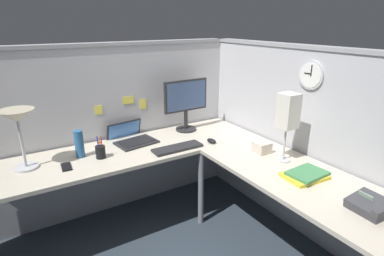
% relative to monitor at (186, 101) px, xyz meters
% --- Properties ---
extents(ground_plane, '(6.80, 6.80, 0.00)m').
position_rel_monitor_xyz_m(ground_plane, '(-0.29, -0.64, -1.02)').
color(ground_plane, '#2D3842').
extents(cubicle_wall_back, '(2.57, 0.12, 1.58)m').
position_rel_monitor_xyz_m(cubicle_wall_back, '(-0.66, 0.23, -0.23)').
color(cubicle_wall_back, '#B2B2B7').
rests_on(cubicle_wall_back, ground).
extents(cubicle_wall_right, '(0.12, 2.37, 1.58)m').
position_rel_monitor_xyz_m(cubicle_wall_right, '(0.58, -0.90, -0.23)').
color(cubicle_wall_right, '#B2B2B7').
rests_on(cubicle_wall_right, ground).
extents(desk, '(2.35, 2.15, 0.73)m').
position_rel_monitor_xyz_m(desk, '(-0.44, -0.69, -0.39)').
color(desk, beige).
rests_on(desk, ground).
extents(monitor, '(0.46, 0.20, 0.50)m').
position_rel_monitor_xyz_m(monitor, '(0.00, 0.00, 0.00)').
color(monitor, '#232326').
rests_on(monitor, desk).
extents(laptop, '(0.39, 0.43, 0.22)m').
position_rel_monitor_xyz_m(laptop, '(-0.57, 0.02, -0.27)').
color(laptop, '#232326').
rests_on(laptop, desk).
extents(keyboard, '(0.43, 0.14, 0.02)m').
position_rel_monitor_xyz_m(keyboard, '(-0.31, -0.38, -0.28)').
color(keyboard, '#232326').
rests_on(keyboard, desk).
extents(computer_mouse, '(0.06, 0.10, 0.03)m').
position_rel_monitor_xyz_m(computer_mouse, '(0.02, -0.41, -0.28)').
color(computer_mouse, black).
rests_on(computer_mouse, desk).
extents(desk_lamp_dome, '(0.24, 0.24, 0.44)m').
position_rel_monitor_xyz_m(desk_lamp_dome, '(-1.43, -0.11, 0.07)').
color(desk_lamp_dome, '#B7BABF').
rests_on(desk_lamp_dome, desk).
extents(pen_cup, '(0.08, 0.08, 0.18)m').
position_rel_monitor_xyz_m(pen_cup, '(-0.91, -0.22, -0.24)').
color(pen_cup, black).
rests_on(pen_cup, desk).
extents(cell_phone, '(0.08, 0.15, 0.01)m').
position_rel_monitor_xyz_m(cell_phone, '(-1.18, -0.25, -0.29)').
color(cell_phone, black).
rests_on(cell_phone, desk).
extents(thermos_flask, '(0.07, 0.07, 0.22)m').
position_rel_monitor_xyz_m(thermos_flask, '(-1.04, -0.11, -0.18)').
color(thermos_flask, '#26598C').
rests_on(thermos_flask, desk).
extents(office_phone, '(0.20, 0.22, 0.11)m').
position_rel_monitor_xyz_m(office_phone, '(0.17, -1.75, -0.26)').
color(office_phone, '#38383D').
rests_on(office_phone, desk).
extents(book_stack, '(0.30, 0.23, 0.04)m').
position_rel_monitor_xyz_m(book_stack, '(0.19, -1.28, -0.27)').
color(book_stack, yellow).
rests_on(book_stack, desk).
extents(desk_lamp_paper, '(0.13, 0.13, 0.53)m').
position_rel_monitor_xyz_m(desk_lamp_paper, '(0.28, -1.01, 0.09)').
color(desk_lamp_paper, '#B7BABF').
rests_on(desk_lamp_paper, desk).
extents(tissue_box, '(0.12, 0.12, 0.09)m').
position_rel_monitor_xyz_m(tissue_box, '(0.24, -0.80, -0.25)').
color(tissue_box, beige).
rests_on(tissue_box, desk).
extents(wall_clock, '(0.04, 0.22, 0.22)m').
position_rel_monitor_xyz_m(wall_clock, '(0.52, -0.98, 0.34)').
color(wall_clock, '#B7BABF').
extents(pinned_note_leftmost, '(0.06, 0.00, 0.08)m').
position_rel_monitor_xyz_m(pinned_note_leftmost, '(-0.79, 0.18, -0.01)').
color(pinned_note_leftmost, '#EAD84C').
extents(pinned_note_middle, '(0.06, 0.00, 0.09)m').
position_rel_monitor_xyz_m(pinned_note_middle, '(-0.37, 0.18, -0.02)').
color(pinned_note_middle, '#EAD84C').
extents(pinned_note_rightmost, '(0.10, 0.00, 0.07)m').
position_rel_monitor_xyz_m(pinned_note_rightmost, '(-0.51, 0.18, 0.04)').
color(pinned_note_rightmost, '#EAD84C').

